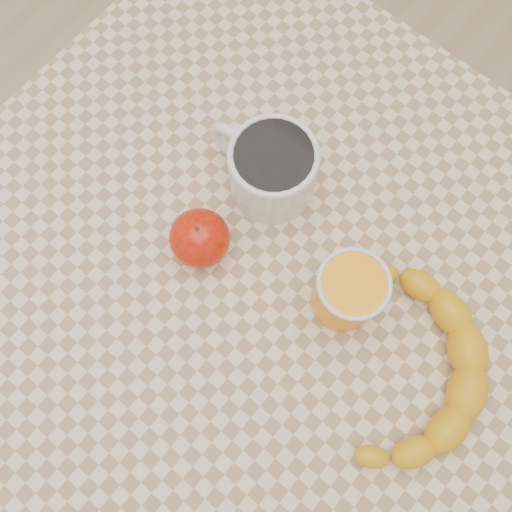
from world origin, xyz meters
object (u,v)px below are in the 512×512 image
Objects in this scene: apple at (200,238)px; table at (256,278)px; coffee_mug at (271,168)px; orange_juice_glass at (348,292)px; banana at (416,371)px.

table is at bearing 24.53° from apple.
apple is (-0.01, -0.12, -0.02)m from coffee_mug.
orange_juice_glass is (0.16, -0.06, -0.00)m from coffee_mug.
table is 0.14m from apple.
banana is at bearing 7.81° from apple.
table is 0.25m from banana.
orange_juice_glass is 0.28× the size of banana.
orange_juice_glass reaches higher than coffee_mug.
table is 2.41× the size of banana.
table is 8.39× the size of apple.
orange_juice_glass is (0.11, 0.03, 0.13)m from table.
table is 0.18m from orange_juice_glass.
apple is at bearing -162.39° from orange_juice_glass.
apple reaches higher than banana.
coffee_mug is 0.45× the size of banana.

